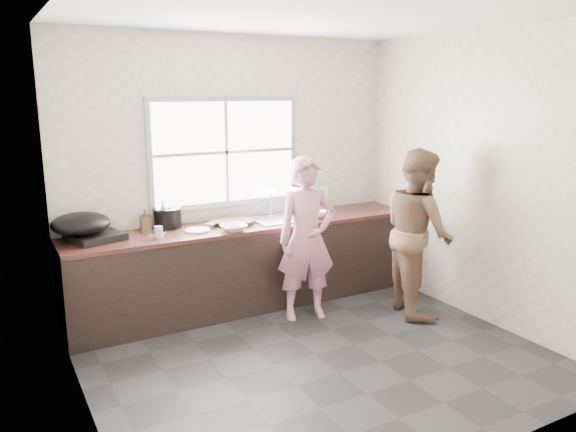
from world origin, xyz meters
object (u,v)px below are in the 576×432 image
bottle_brown_short (169,218)px  plate_food (197,230)px  cutting_board (234,222)px  person_side (418,232)px  bottle_green (163,215)px  dish_rack (308,198)px  burner (96,236)px  black_pot (168,218)px  glass_jar (159,232)px  pot_lid_right (154,232)px  bottle_brown_tall (145,221)px  woman (307,244)px  pot_lid_left (96,239)px  bowl_held (300,216)px  bowl_mince (234,228)px  wok (81,224)px  bowl_crabs (316,215)px

bottle_brown_short → plate_food: bearing=-58.3°
cutting_board → person_side: bearing=-33.2°
bottle_brown_short → cutting_board: bearing=-16.6°
bottle_green → dish_rack: size_ratio=0.74×
burner → black_pot: bearing=11.7°
bottle_green → glass_jar: bearing=-114.5°
bottle_green → pot_lid_right: (-0.13, -0.10, -0.13)m
black_pot → bottle_brown_tall: size_ratio=1.44×
plate_food → glass_jar: 0.39m
woman → black_pot: (-1.10, 0.78, 0.22)m
person_side → pot_lid_left: person_side is taller
bottle_brown_tall → dish_rack: bearing=0.0°
dish_rack → woman: bearing=-128.9°
person_side → burner: size_ratio=3.89×
bowl_held → black_pot: bearing=165.4°
bowl_held → pot_lid_right: bearing=172.1°
pot_lid_left → black_pot: bearing=11.9°
plate_food → pot_lid_left: plate_food is taller
woman → pot_lid_left: woman is taller
dish_rack → bowl_held: bearing=-138.9°
burner → pot_lid_right: bearing=1.6°
bowl_mince → wok: 1.36m
person_side → burner: (-2.84, 1.02, 0.08)m
woman → bowl_held: woman is taller
black_pot → pot_lid_right: size_ratio=1.16×
bottle_green → burner: 0.67m
dish_rack → person_side: bearing=-72.1°
person_side → bottle_brown_tall: (-2.35, 1.17, 0.14)m
bowl_held → pot_lid_left: bowl_held is taller
glass_jar → wok: wok is taller
bowl_crabs → plate_food: 1.29m
person_side → cutting_board: bearing=75.1°
wok → dish_rack: bearing=3.0°
cutting_board → plate_food: size_ratio=1.66×
cutting_board → burner: burner is taller
bowl_crabs → black_pot: bearing=167.7°
bowl_mince → bottle_brown_tall: 0.84m
plate_food → burner: size_ratio=0.57×
burner → dish_rack: (2.28, 0.15, 0.11)m
bowl_held → wok: wok is taller
glass_jar → cutting_board: bearing=11.4°
woman → pot_lid_left: size_ratio=6.54×
bottle_brown_short → burner: 0.73m
bowl_crabs → bottle_brown_short: (-1.47, 0.32, 0.06)m
wok → pot_lid_left: 0.19m
bowl_crabs → dish_rack: dish_rack is taller
black_pot → bottle_brown_tall: (-0.22, 0.00, -0.00)m
bowl_mince → bowl_crabs: (0.99, 0.12, -0.00)m
bottle_brown_short → dish_rack: dish_rack is taller
bottle_green → dish_rack: bearing=1.2°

